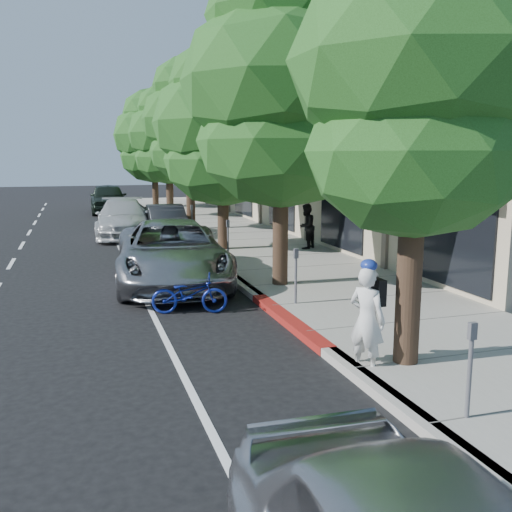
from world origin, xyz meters
name	(u,v)px	position (x,y,z in m)	size (l,w,h in m)	color
ground	(307,338)	(0.00, 0.00, 0.00)	(120.00, 120.00, 0.00)	black
sidewalk	(279,258)	(2.30, 8.00, 0.07)	(4.60, 56.00, 0.15)	gray
curb	(212,262)	(0.00, 8.00, 0.07)	(0.30, 56.00, 0.15)	#9E998E
curb_red_segment	(288,320)	(0.00, 1.00, 0.07)	(0.32, 4.00, 0.15)	maroon
storefront_building	(345,155)	(9.60, 18.00, 3.50)	(10.00, 36.00, 7.00)	#B7A88D
street_tree_0	(419,69)	(0.90, -2.00, 4.72)	(3.99, 3.99, 7.45)	black
street_tree_1	(281,86)	(0.90, 4.00, 5.15)	(5.04, 5.04, 8.32)	black
street_tree_2	(222,125)	(0.90, 10.00, 4.49)	(4.91, 4.91, 7.41)	black
street_tree_3	(189,122)	(0.90, 16.00, 4.93)	(4.28, 4.28, 7.81)	black
street_tree_4	(168,135)	(0.90, 22.00, 4.56)	(4.44, 4.44, 7.36)	black
street_tree_5	(154,137)	(0.90, 28.00, 4.66)	(5.24, 5.24, 7.73)	black
cyclist	(367,320)	(0.25, -1.87, 0.87)	(0.63, 0.42, 1.74)	silver
bicycle	(189,294)	(-1.80, 2.43, 0.44)	(0.58, 1.67, 0.88)	#16279A
silver_suv	(171,253)	(-1.69, 5.50, 0.86)	(2.85, 6.18, 1.72)	#9A9A9E
dark_sedan	(166,222)	(-0.50, 14.26, 0.70)	(1.49, 4.27, 1.41)	#222528
white_pickup	(123,218)	(-2.20, 15.41, 0.79)	(2.21, 5.43, 1.58)	#BCBCBC
dark_suv_far	(108,198)	(-2.20, 26.26, 0.89)	(2.11, 5.23, 1.78)	black
pedestrian	(306,226)	(3.75, 9.14, 0.95)	(0.78, 0.61, 1.61)	black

